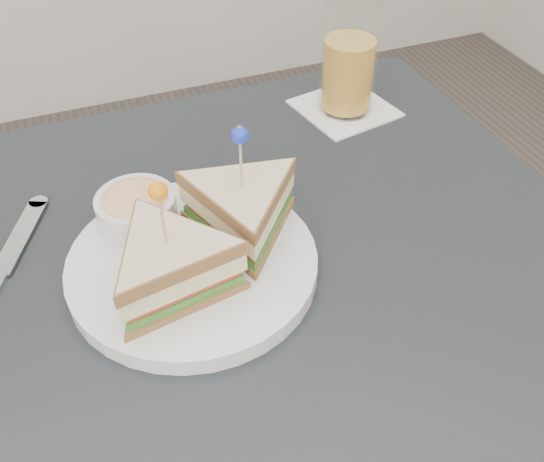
{
  "coord_description": "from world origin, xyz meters",
  "views": [
    {
      "loc": [
        -0.16,
        -0.43,
        1.24
      ],
      "look_at": [
        0.01,
        0.01,
        0.8
      ],
      "focal_mm": 40.0,
      "sensor_mm": 36.0,
      "label": 1
    }
  ],
  "objects": [
    {
      "name": "drink_set",
      "position": [
        0.23,
        0.28,
        0.82
      ],
      "size": [
        0.15,
        0.15,
        0.17
      ],
      "rotation": [
        0.0,
        0.0,
        0.19
      ],
      "color": "white",
      "rests_on": "table"
    },
    {
      "name": "cutlery_knife",
      "position": [
        -0.27,
        0.11,
        0.75
      ],
      "size": [
        0.11,
        0.22,
        0.01
      ],
      "rotation": [
        0.0,
        0.0,
        -0.43
      ],
      "color": "silver",
      "rests_on": "table"
    },
    {
      "name": "plate_meal",
      "position": [
        -0.07,
        0.03,
        0.79
      ],
      "size": [
        0.35,
        0.35,
        0.16
      ],
      "rotation": [
        0.0,
        0.0,
        -0.35
      ],
      "color": "silver",
      "rests_on": "table"
    },
    {
      "name": "table",
      "position": [
        0.0,
        0.0,
        0.67
      ],
      "size": [
        0.8,
        0.8,
        0.75
      ],
      "color": "black",
      "rests_on": "ground"
    }
  ]
}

